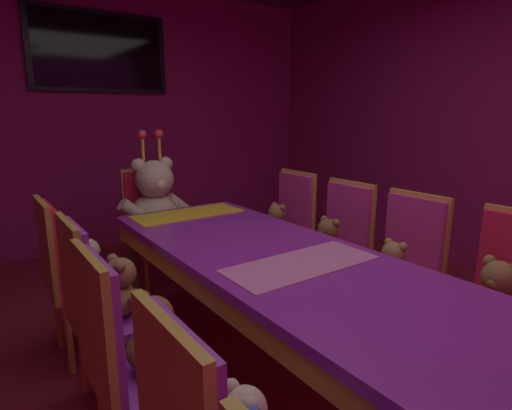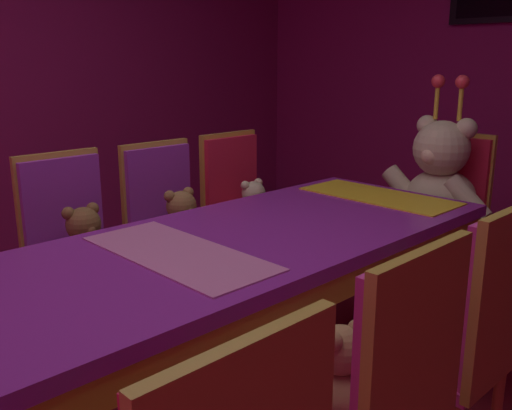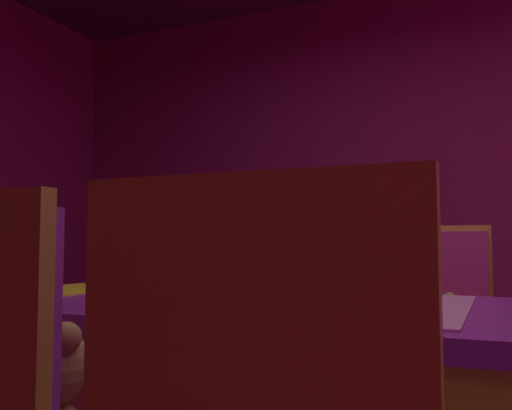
% 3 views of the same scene
% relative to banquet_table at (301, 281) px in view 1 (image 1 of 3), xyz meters
% --- Properties ---
extents(ground_plane, '(7.90, 7.90, 0.00)m').
position_rel_banquet_table_xyz_m(ground_plane, '(0.00, 0.00, -0.66)').
color(ground_plane, maroon).
extents(wall_back, '(5.20, 0.12, 2.80)m').
position_rel_banquet_table_xyz_m(wall_back, '(0.00, 3.20, 0.74)').
color(wall_back, '#8C1959').
rests_on(wall_back, ground_plane).
extents(banquet_table, '(0.90, 2.88, 0.75)m').
position_rel_banquet_table_xyz_m(banquet_table, '(0.00, 0.00, 0.00)').
color(banquet_table, purple).
rests_on(banquet_table, ground_plane).
extents(chair_left_2, '(0.42, 0.41, 0.98)m').
position_rel_banquet_table_xyz_m(chair_left_2, '(-0.88, 0.02, -0.06)').
color(chair_left_2, purple).
rests_on(chair_left_2, ground_plane).
extents(teddy_left_2, '(0.26, 0.33, 0.31)m').
position_rel_banquet_table_xyz_m(teddy_left_2, '(-0.73, 0.02, -0.06)').
color(teddy_left_2, brown).
rests_on(teddy_left_2, chair_left_2).
extents(chair_left_3, '(0.42, 0.41, 0.98)m').
position_rel_banquet_table_xyz_m(chair_left_3, '(-0.85, 0.54, -0.06)').
color(chair_left_3, purple).
rests_on(chair_left_3, ground_plane).
extents(teddy_left_3, '(0.25, 0.33, 0.31)m').
position_rel_banquet_table_xyz_m(teddy_left_3, '(-0.70, 0.54, -0.06)').
color(teddy_left_3, olive).
rests_on(teddy_left_3, chair_left_3).
extents(chair_left_4, '(0.42, 0.41, 0.98)m').
position_rel_banquet_table_xyz_m(chair_left_4, '(-0.87, 1.07, -0.06)').
color(chair_left_4, red).
rests_on(chair_left_4, ground_plane).
extents(teddy_left_4, '(0.23, 0.29, 0.27)m').
position_rel_banquet_table_xyz_m(teddy_left_4, '(-0.73, 1.07, -0.08)').
color(teddy_left_4, beige).
rests_on(teddy_left_4, chair_left_4).
extents(chair_right_1, '(0.42, 0.41, 0.98)m').
position_rel_banquet_table_xyz_m(chair_right_1, '(0.88, -0.57, -0.06)').
color(chair_right_1, red).
rests_on(chair_right_1, ground_plane).
extents(teddy_right_1, '(0.26, 0.34, 0.32)m').
position_rel_banquet_table_xyz_m(teddy_right_1, '(0.73, -0.57, -0.06)').
color(teddy_right_1, olive).
rests_on(teddy_right_1, chair_right_1).
extents(chair_right_2, '(0.42, 0.41, 0.98)m').
position_rel_banquet_table_xyz_m(chair_right_2, '(0.85, -0.00, -0.06)').
color(chair_right_2, '#CC338C').
rests_on(chair_right_2, ground_plane).
extents(teddy_right_2, '(0.22, 0.28, 0.27)m').
position_rel_banquet_table_xyz_m(teddy_right_2, '(0.71, -0.00, -0.08)').
color(teddy_right_2, '#9E7247').
rests_on(teddy_right_2, chair_right_2).
extents(chair_right_3, '(0.42, 0.41, 0.98)m').
position_rel_banquet_table_xyz_m(chair_right_3, '(0.84, 0.52, -0.06)').
color(chair_right_3, '#CC338C').
rests_on(chair_right_3, ground_plane).
extents(teddy_right_3, '(0.24, 0.32, 0.30)m').
position_rel_banquet_table_xyz_m(teddy_right_3, '(0.70, 0.52, -0.07)').
color(teddy_right_3, brown).
rests_on(teddy_right_3, chair_right_3).
extents(chair_right_4, '(0.42, 0.41, 0.98)m').
position_rel_banquet_table_xyz_m(chair_right_4, '(0.86, 1.11, -0.06)').
color(chair_right_4, '#CC338C').
rests_on(chair_right_4, ground_plane).
extents(teddy_right_4, '(0.23, 0.30, 0.28)m').
position_rel_banquet_table_xyz_m(teddy_right_4, '(0.72, 1.11, -0.08)').
color(teddy_right_4, olive).
rests_on(teddy_right_4, chair_right_4).
extents(throne_chair, '(0.41, 0.42, 0.98)m').
position_rel_banquet_table_xyz_m(throne_chair, '(0.00, 1.98, -0.06)').
color(throne_chair, red).
rests_on(throne_chair, ground_plane).
extents(king_teddy_bear, '(0.67, 0.52, 0.86)m').
position_rel_banquet_table_xyz_m(king_teddy_bear, '(0.00, 1.81, 0.08)').
color(king_teddy_bear, beige).
rests_on(king_teddy_bear, throne_chair).
extents(wall_tv, '(1.37, 0.06, 0.79)m').
position_rel_banquet_table_xyz_m(wall_tv, '(0.00, 3.11, 1.39)').
color(wall_tv, black).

